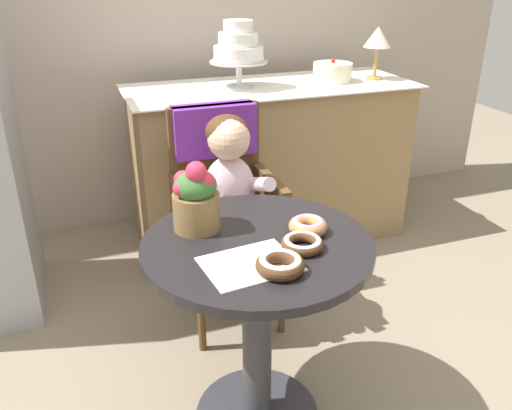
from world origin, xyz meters
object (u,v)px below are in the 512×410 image
at_px(seated_child, 232,186).
at_px(round_layer_cake, 332,72).
at_px(donut_side, 308,225).
at_px(donut_mid, 282,264).
at_px(table_lamp, 378,39).
at_px(cafe_table, 257,299).
at_px(wicker_chair, 221,181).
at_px(donut_front, 302,243).
at_px(tiered_cake_stand, 238,48).
at_px(flower_vase, 196,197).

relative_size(seated_child, round_layer_cake, 3.39).
bearing_deg(donut_side, donut_mid, -131.26).
height_order(seated_child, table_lamp, table_lamp).
relative_size(cafe_table, table_lamp, 2.53).
xyz_separation_m(seated_child, donut_mid, (-0.08, -0.73, 0.07)).
bearing_deg(wicker_chair, round_layer_cake, 33.63).
relative_size(cafe_table, round_layer_cake, 3.36).
distance_m(cafe_table, donut_front, 0.27).
bearing_deg(tiered_cake_stand, table_lamp, -3.22).
xyz_separation_m(round_layer_cake, table_lamp, (0.25, -0.03, 0.17)).
relative_size(donut_side, flower_vase, 0.52).
bearing_deg(round_layer_cake, wicker_chair, -144.21).
distance_m(cafe_table, flower_vase, 0.39).
bearing_deg(donut_mid, donut_side, 48.74).
relative_size(cafe_table, seated_child, 0.99).
xyz_separation_m(seated_child, donut_front, (0.02, -0.63, 0.06)).
xyz_separation_m(wicker_chair, tiered_cake_stand, (0.28, 0.60, 0.46)).
xyz_separation_m(cafe_table, round_layer_cake, (0.90, 1.29, 0.44)).
relative_size(donut_mid, tiered_cake_stand, 0.41).
distance_m(cafe_table, seated_child, 0.57).
relative_size(donut_mid, flower_vase, 0.58).
bearing_deg(seated_child, cafe_table, -99.05).
xyz_separation_m(flower_vase, table_lamp, (1.31, 1.11, 0.29)).
bearing_deg(cafe_table, seated_child, 80.95).
height_order(donut_front, donut_mid, donut_mid).
bearing_deg(wicker_chair, cafe_table, -99.21).
relative_size(cafe_table, tiered_cake_stand, 2.12).
distance_m(wicker_chair, tiered_cake_stand, 0.81).
relative_size(tiered_cake_stand, round_layer_cake, 1.58).
xyz_separation_m(donut_front, round_layer_cake, (0.79, 1.38, 0.21)).
bearing_deg(donut_mid, cafe_table, 91.42).
relative_size(round_layer_cake, table_lamp, 0.75).
bearing_deg(seated_child, flower_vase, -121.23).
bearing_deg(donut_mid, tiered_cake_stand, 76.29).
xyz_separation_m(donut_front, tiered_cake_stand, (0.26, 1.39, 0.36)).
height_order(donut_side, tiered_cake_stand, tiered_cake_stand).
bearing_deg(seated_child, donut_front, -87.77).
height_order(donut_side, table_lamp, table_lamp).
xyz_separation_m(donut_front, table_lamp, (1.04, 1.35, 0.38)).
bearing_deg(round_layer_cake, cafe_table, -125.13).
bearing_deg(donut_side, wicker_chair, 96.95).
bearing_deg(cafe_table, round_layer_cake, 54.87).
bearing_deg(donut_mid, wicker_chair, 84.73).
bearing_deg(wicker_chair, seated_child, -92.17).
height_order(wicker_chair, tiered_cake_stand, tiered_cake_stand).
distance_m(tiered_cake_stand, table_lamp, 0.79).
height_order(wicker_chair, donut_front, wicker_chair).
relative_size(wicker_chair, donut_front, 7.46).
xyz_separation_m(wicker_chair, donut_front, (0.02, -0.79, 0.10)).
bearing_deg(donut_side, tiered_cake_stand, 81.38).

